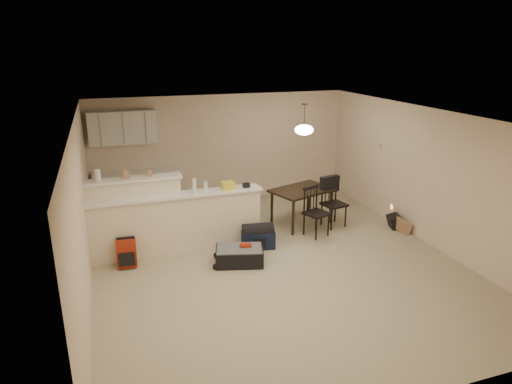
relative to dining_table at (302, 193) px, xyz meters
name	(u,v)px	position (x,y,z in m)	size (l,w,h in m)	color
room	(275,192)	(-1.13, -1.42, 0.58)	(7.00, 7.02, 2.50)	#B4AA8A
breakfast_bar	(162,220)	(-2.89, -0.44, -0.06)	(3.08, 0.58, 1.39)	beige
upper_cabinets	(123,127)	(-3.33, 1.90, 1.23)	(1.40, 0.34, 0.70)	white
kitchen_counter	(138,193)	(-3.13, 1.77, -0.22)	(1.80, 0.60, 0.90)	white
thermostat	(380,146)	(1.85, 0.13, 0.83)	(0.02, 0.12, 0.12)	beige
jar	(98,175)	(-3.89, -0.30, 0.82)	(0.10, 0.10, 0.20)	silver
cereal_box	(126,174)	(-3.43, -0.30, 0.80)	(0.10, 0.07, 0.16)	#A47955
small_box	(150,173)	(-3.03, -0.30, 0.78)	(0.08, 0.06, 0.12)	#A47955
bottle_a	(194,185)	(-2.31, -0.52, 0.55)	(0.07, 0.07, 0.26)	silver
bottle_b	(205,187)	(-2.11, -0.52, 0.51)	(0.06, 0.06, 0.18)	silver
bag_lump	(228,185)	(-1.69, -0.52, 0.49)	(0.22, 0.18, 0.14)	#A47955
pouch	(246,185)	(-1.36, -0.52, 0.46)	(0.12, 0.10, 0.08)	#A47955
dining_table	(302,193)	(0.00, 0.00, 0.00)	(1.42, 1.17, 0.76)	black
pendant_lamp	(304,129)	(0.00, 0.00, 1.32)	(0.36, 0.36, 0.62)	brown
dining_chair_near	(317,212)	(0.03, -0.64, -0.18)	(0.43, 0.41, 0.97)	black
dining_chair_far	(334,203)	(0.58, -0.31, -0.17)	(0.44, 0.42, 1.00)	black
suitcase	(239,256)	(-1.74, -1.31, -0.53)	(0.80, 0.52, 0.27)	black
red_backpack	(127,253)	(-3.56, -0.81, -0.43)	(0.32, 0.20, 0.48)	#A42812
navy_duffel	(258,239)	(-1.23, -0.81, -0.51)	(0.59, 0.32, 0.32)	#131E3D
black_daypack	(395,222)	(1.72, -0.81, -0.53)	(0.31, 0.22, 0.27)	black
cardboard_sheet	(403,226)	(1.72, -1.08, -0.53)	(0.37, 0.02, 0.28)	#A47955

